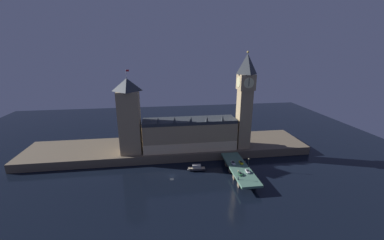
# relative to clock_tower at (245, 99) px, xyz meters

# --- Properties ---
(ground_plane) EXTENTS (400.00, 400.00, 0.00)m
(ground_plane) POSITION_rel_clock_tower_xyz_m (-56.84, -26.25, -44.75)
(ground_plane) COLOR black
(embankment) EXTENTS (220.00, 42.00, 6.30)m
(embankment) POSITION_rel_clock_tower_xyz_m (-56.84, 12.75, -41.60)
(embankment) COLOR brown
(embankment) RESTS_ON ground_plane
(parliament_hall) EXTENTS (70.02, 18.84, 27.91)m
(parliament_hall) POSITION_rel_clock_tower_xyz_m (-41.10, 3.50, -26.85)
(parliament_hall) COLOR tan
(parliament_hall) RESTS_ON embankment
(clock_tower) EXTENTS (11.71, 11.82, 72.63)m
(clock_tower) POSITION_rel_clock_tower_xyz_m (0.00, 0.00, 0.00)
(clock_tower) COLOR tan
(clock_tower) RESTS_ON embankment
(victoria_tower) EXTENTS (15.11, 15.11, 60.77)m
(victoria_tower) POSITION_rel_clock_tower_xyz_m (-84.86, 2.66, -10.91)
(victoria_tower) COLOR tan
(victoria_tower) RESTS_ON embankment
(bridge) EXTENTS (12.75, 46.00, 5.71)m
(bridge) POSITION_rel_clock_tower_xyz_m (-12.56, -31.25, -40.94)
(bridge) COLOR #4C7560
(bridge) RESTS_ON ground_plane
(car_northbound_lead) EXTENTS (2.07, 4.65, 1.59)m
(car_northbound_lead) POSITION_rel_clock_tower_xyz_m (-15.36, -26.18, -38.29)
(car_northbound_lead) COLOR silver
(car_northbound_lead) RESTS_ON bridge
(car_northbound_trail) EXTENTS (1.85, 4.13, 1.49)m
(car_northbound_trail) POSITION_rel_clock_tower_xyz_m (-15.36, -40.75, -38.33)
(car_northbound_trail) COLOR #235633
(car_northbound_trail) RESTS_ON bridge
(car_southbound_lead) EXTENTS (1.95, 4.56, 1.51)m
(car_southbound_lead) POSITION_rel_clock_tower_xyz_m (-9.75, -38.45, -38.32)
(car_southbound_lead) COLOR silver
(car_southbound_lead) RESTS_ON bridge
(car_southbound_trail) EXTENTS (1.96, 4.52, 1.45)m
(car_southbound_trail) POSITION_rel_clock_tower_xyz_m (-9.75, -26.21, -38.35)
(car_southbound_trail) COLOR yellow
(car_southbound_trail) RESTS_ON bridge
(pedestrian_near_rail) EXTENTS (0.38, 0.38, 1.67)m
(pedestrian_near_rail) POSITION_rel_clock_tower_xyz_m (-18.17, -45.90, -38.15)
(pedestrian_near_rail) COLOR black
(pedestrian_near_rail) RESTS_ON bridge
(pedestrian_mid_walk) EXTENTS (0.38, 0.38, 1.77)m
(pedestrian_mid_walk) POSITION_rel_clock_tower_xyz_m (-6.95, -26.67, -38.09)
(pedestrian_mid_walk) COLOR black
(pedestrian_mid_walk) RESTS_ON bridge
(street_lamp_near) EXTENTS (1.34, 0.60, 6.15)m
(street_lamp_near) POSITION_rel_clock_tower_xyz_m (-18.57, -45.97, -35.18)
(street_lamp_near) COLOR #2D3333
(street_lamp_near) RESTS_ON bridge
(street_lamp_mid) EXTENTS (1.34, 0.60, 6.11)m
(street_lamp_mid) POSITION_rel_clock_tower_xyz_m (-6.55, -31.25, -35.21)
(street_lamp_mid) COLOR #2D3333
(street_lamp_mid) RESTS_ON bridge
(boat_upstream) EXTENTS (13.16, 5.02, 4.61)m
(boat_upstream) POSITION_rel_clock_tower_xyz_m (-39.66, -21.85, -43.06)
(boat_upstream) COLOR #28282D
(boat_upstream) RESTS_ON ground_plane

